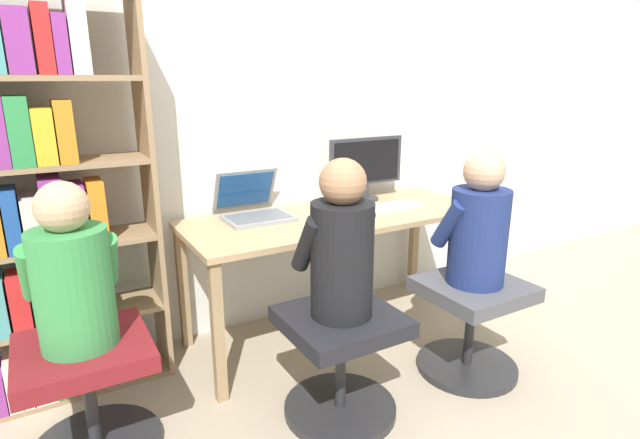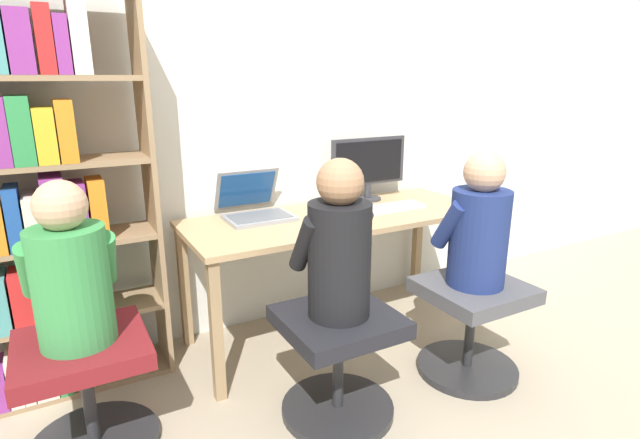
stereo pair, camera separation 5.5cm
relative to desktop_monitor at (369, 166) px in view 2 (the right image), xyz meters
name	(u,v)px [view 2 (the right image)]	position (x,y,z in m)	size (l,w,h in m)	color
ground_plane	(369,357)	(-0.34, -0.54, -0.93)	(14.00, 14.00, 0.00)	tan
wall_back	(306,103)	(-0.34, 0.18, 0.37)	(10.00, 0.05, 2.60)	silver
desk	(339,228)	(-0.34, -0.22, -0.29)	(1.70, 0.65, 0.72)	tan
desktop_monitor	(369,166)	(0.00, 0.00, 0.00)	(0.52, 0.16, 0.38)	#333338
laptop	(255,208)	(-0.76, -0.04, -0.16)	(0.35, 0.37, 0.25)	gray
keyboard	(389,208)	(-0.03, -0.26, -0.20)	(0.43, 0.14, 0.03)	silver
computer_mouse_by_keyboard	(347,213)	(-0.31, -0.25, -0.20)	(0.07, 0.10, 0.03)	silver
office_chair_left	(471,321)	(0.03, -0.89, -0.64)	(0.50, 0.50, 0.48)	#262628
office_chair_right	(338,355)	(-0.72, -0.85, -0.64)	(0.50, 0.50, 0.48)	#262628
person_at_monitor	(479,227)	(0.03, -0.89, -0.16)	(0.34, 0.30, 0.65)	navy
person_at_laptop	(339,247)	(-0.72, -0.85, -0.14)	(0.32, 0.30, 0.67)	black
bookshelf	(35,202)	(-1.78, -0.07, 0.00)	(0.84, 0.29, 1.82)	#997A56
office_chair_side	(87,386)	(-1.69, -0.57, -0.64)	(0.50, 0.50, 0.48)	#262628
person_near_shelf	(70,273)	(-1.69, -0.57, -0.17)	(0.33, 0.30, 0.62)	#388C47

